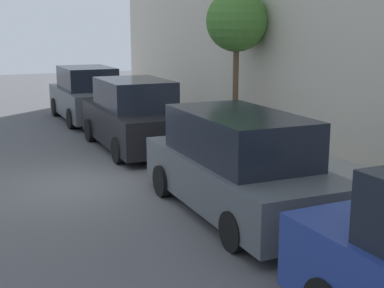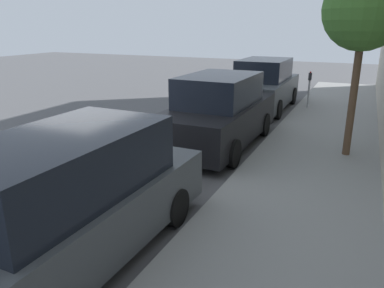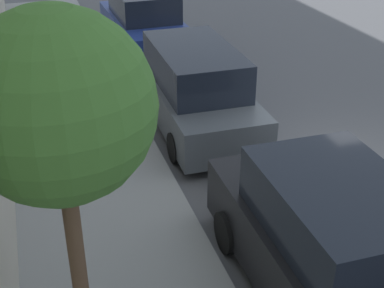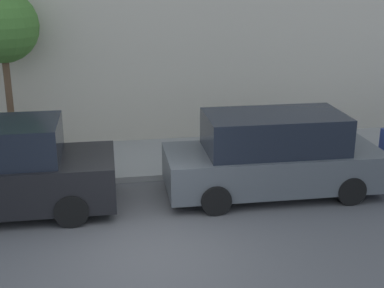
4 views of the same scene
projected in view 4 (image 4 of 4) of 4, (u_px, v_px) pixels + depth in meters
The scene contains 4 objects.
ground_plane at pixel (153, 254), 9.78m from camera, with size 60.00×60.00×0.00m, color #515154.
sidewalk at pixel (134, 159), 14.42m from camera, with size 2.95×32.00×0.15m.
parked_minivan_second at pixel (273, 155), 12.16m from camera, with size 2.02×4.93×1.90m.
street_tree at pixel (2, 27), 13.47m from camera, with size 1.87×1.87×4.39m.
Camera 4 is at (-8.67, 0.76, 4.95)m, focal length 50.00 mm.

